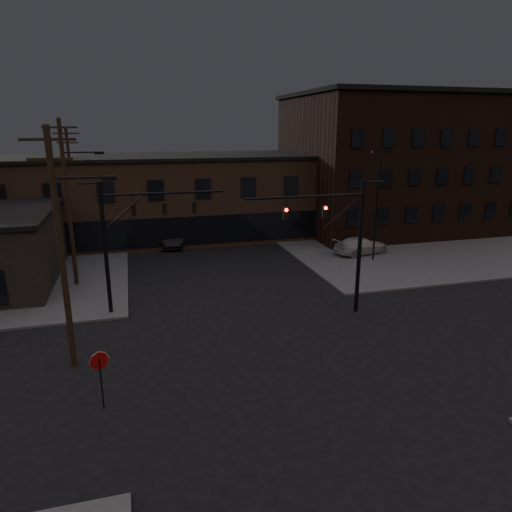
{
  "coord_description": "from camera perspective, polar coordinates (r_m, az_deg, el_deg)",
  "views": [
    {
      "loc": [
        -6.35,
        -19.02,
        10.85
      ],
      "look_at": [
        0.6,
        6.2,
        3.5
      ],
      "focal_mm": 32.0,
      "sensor_mm": 36.0,
      "label": 1
    }
  ],
  "objects": [
    {
      "name": "building_right",
      "position": [
        53.34,
        17.06,
        10.88
      ],
      "size": [
        22.0,
        16.0,
        14.0
      ],
      "primitive_type": "cube",
      "color": "black",
      "rests_on": "ground"
    },
    {
      "name": "utility_pole_mid",
      "position": [
        33.61,
        -22.38,
        6.44
      ],
      "size": [
        3.7,
        0.28,
        11.5
      ],
      "color": "black",
      "rests_on": "ground"
    },
    {
      "name": "utility_pole_far",
      "position": [
        45.6,
        -22.03,
        8.18
      ],
      "size": [
        2.2,
        0.28,
        11.0
      ],
      "color": "black",
      "rests_on": "ground"
    },
    {
      "name": "sidewalk_ne",
      "position": [
        51.02,
        18.81,
        2.65
      ],
      "size": [
        30.0,
        30.0,
        0.15
      ],
      "primitive_type": "cube",
      "color": "#474744",
      "rests_on": "ground"
    },
    {
      "name": "traffic_signal_far",
      "position": [
        27.65,
        -15.83,
        2.9
      ],
      "size": [
        7.12,
        0.24,
        8.0
      ],
      "color": "black",
      "rests_on": "ground"
    },
    {
      "name": "parked_car_lot_a",
      "position": [
        47.5,
        13.77,
        3.11
      ],
      "size": [
        4.51,
        2.63,
        1.44
      ],
      "primitive_type": "imported",
      "rotation": [
        0.0,
        0.0,
        1.34
      ],
      "color": "black",
      "rests_on": "sidewalk_ne"
    },
    {
      "name": "traffic_signal_near",
      "position": [
        26.93,
        10.79,
        2.72
      ],
      "size": [
        7.12,
        0.24,
        8.0
      ],
      "color": "black",
      "rests_on": "ground"
    },
    {
      "name": "parked_car_lot_b",
      "position": [
        41.17,
        13.02,
        1.27
      ],
      "size": [
        5.33,
        2.93,
        1.46
      ],
      "primitive_type": "imported",
      "rotation": [
        0.0,
        0.0,
        1.75
      ],
      "color": "#ACACAE",
      "rests_on": "sidewalk_ne"
    },
    {
      "name": "car_crossing",
      "position": [
        44.14,
        -10.38,
        2.34
      ],
      "size": [
        2.27,
        5.34,
        1.71
      ],
      "primitive_type": "imported",
      "rotation": [
        0.0,
        0.0,
        -0.09
      ],
      "color": "black",
      "rests_on": "ground"
    },
    {
      "name": "lot_light_b",
      "position": [
        46.01,
        18.35,
        8.24
      ],
      "size": [
        1.5,
        0.28,
        9.14
      ],
      "color": "black",
      "rests_on": "ground"
    },
    {
      "name": "ground",
      "position": [
        22.8,
        2.75,
        -12.74
      ],
      "size": [
        140.0,
        140.0,
        0.0
      ],
      "primitive_type": "plane",
      "color": "black",
      "rests_on": "ground"
    },
    {
      "name": "lot_light_a",
      "position": [
        38.65,
        14.94,
        7.22
      ],
      "size": [
        1.5,
        0.28,
        9.14
      ],
      "color": "black",
      "rests_on": "ground"
    },
    {
      "name": "utility_pole_near",
      "position": [
        21.82,
        -23.1,
        1.22
      ],
      "size": [
        3.7,
        0.28,
        11.0
      ],
      "color": "black",
      "rests_on": "ground"
    },
    {
      "name": "building_row",
      "position": [
        47.94,
        -7.7,
        7.33
      ],
      "size": [
        40.0,
        12.0,
        8.0
      ],
      "primitive_type": "cube",
      "color": "brown",
      "rests_on": "ground"
    },
    {
      "name": "stop_sign",
      "position": [
        19.34,
        -18.94,
        -12.98
      ],
      "size": [
        0.72,
        0.33,
        2.48
      ],
      "color": "black",
      "rests_on": "ground"
    }
  ]
}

